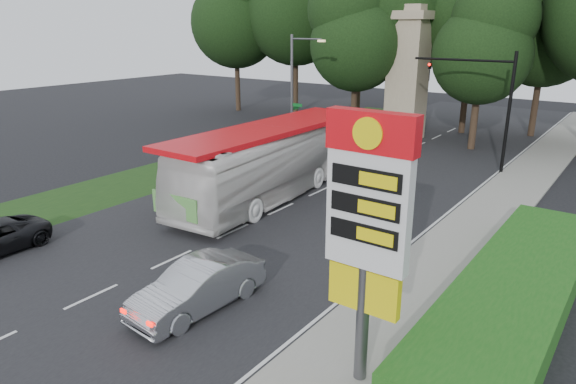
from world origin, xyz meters
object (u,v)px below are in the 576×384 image
Objects in this scene: monument at (408,73)px; sedan_silver at (198,287)px; gas_station_pylon at (368,217)px; transit_bus at (270,162)px; streetlight_signs at (294,87)px; traffic_signal_mast at (488,94)px.

monument is 28.74m from sedan_silver.
gas_station_pylon reaches higher than transit_bus.
streetlight_signs is 11.35m from transit_bus.
traffic_signal_mast is at bearing 8.92° from streetlight_signs.
streetlight_signs is at bearing 113.88° from transit_bus.
streetlight_signs is 22.74m from sedan_silver.
traffic_signal_mast reaches higher than transit_bus.
transit_bus is (5.32, -9.69, -2.58)m from streetlight_signs.
sedan_silver is (5.05, -10.21, -1.10)m from transit_bus.
traffic_signal_mast reaches higher than gas_station_pylon.
streetlight_signs is 1.72× the size of sedan_silver.
streetlight_signs reaches higher than sedan_silver.
monument is at bearing 86.19° from transit_bus.
streetlight_signs is at bearing -171.08° from traffic_signal_mast.
transit_bus is 11.45m from sedan_silver.
transit_bus is at bearing 119.89° from sedan_silver.
streetlight_signs is at bearing -121.97° from monument.
sedan_silver is (-2.30, -21.89, -3.91)m from traffic_signal_mast.
sedan_silver is at bearing -96.00° from traffic_signal_mast.
sedan_silver is (-5.82, 0.11, -3.68)m from gas_station_pylon.
sedan_silver is at bearing -62.49° from streetlight_signs.
gas_station_pylon is 25.74m from streetlight_signs.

